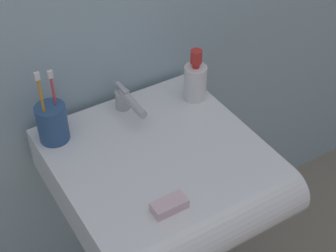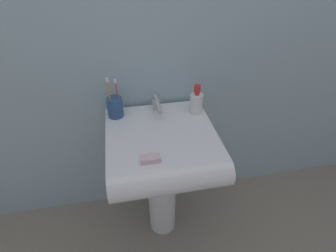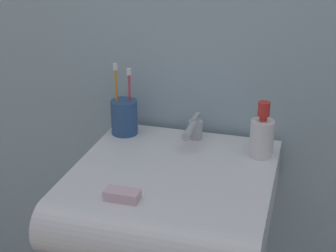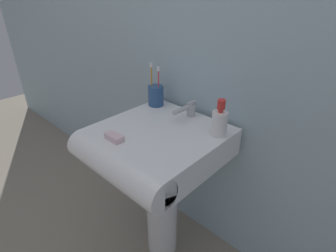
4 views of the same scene
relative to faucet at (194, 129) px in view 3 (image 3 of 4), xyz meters
name	(u,v)px [view 3 (image 3 of 4)]	position (x,y,z in m)	size (l,w,h in m)	color
sink_basin	(169,198)	(-0.01, -0.22, -0.10)	(0.51, 0.55, 0.13)	white
faucet	(194,129)	(0.00, 0.00, 0.00)	(0.04, 0.15, 0.07)	#B7B7BC
toothbrush_cup	(124,116)	(-0.21, 0.00, 0.01)	(0.08, 0.08, 0.22)	#2D5184
soap_bottle	(262,136)	(0.20, -0.04, 0.02)	(0.06, 0.06, 0.16)	white
bar_soap	(122,195)	(-0.08, -0.36, -0.03)	(0.08, 0.04, 0.02)	silver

